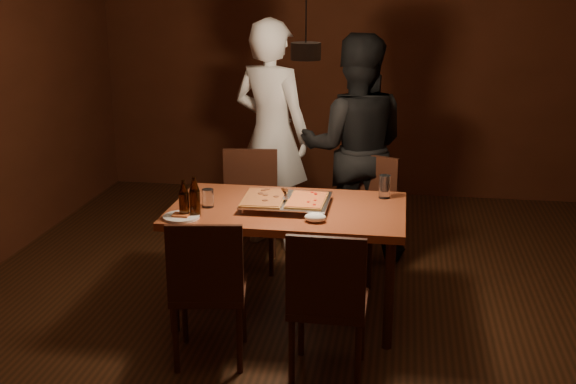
# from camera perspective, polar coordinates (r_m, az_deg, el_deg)

# --- Properties ---
(room_shell) EXTENTS (6.00, 6.00, 6.00)m
(room_shell) POSITION_cam_1_polar(r_m,az_deg,el_deg) (4.38, 1.38, 6.50)
(room_shell) COLOR #3B1F10
(room_shell) RESTS_ON ground
(dining_table) EXTENTS (1.50, 0.90, 0.75)m
(dining_table) POSITION_cam_1_polar(r_m,az_deg,el_deg) (4.66, -0.00, -2.04)
(dining_table) COLOR #9C4827
(dining_table) RESTS_ON floor
(chair_far_left) EXTENTS (0.47, 0.47, 0.49)m
(chair_far_left) POSITION_cam_1_polar(r_m,az_deg,el_deg) (5.57, -3.06, -0.43)
(chair_far_left) COLOR #38190F
(chair_far_left) RESTS_ON floor
(chair_far_right) EXTENTS (0.55, 0.55, 0.49)m
(chair_far_right) POSITION_cam_1_polar(r_m,az_deg,el_deg) (5.42, 6.12, -1.00)
(chair_far_right) COLOR #38190F
(chair_far_right) RESTS_ON floor
(chair_near_left) EXTENTS (0.48, 0.48, 0.49)m
(chair_near_left) POSITION_cam_1_polar(r_m,az_deg,el_deg) (4.12, -6.38, -6.84)
(chair_near_left) COLOR #38190F
(chair_near_left) RESTS_ON floor
(chair_near_right) EXTENTS (0.42, 0.42, 0.49)m
(chair_near_right) POSITION_cam_1_polar(r_m,az_deg,el_deg) (3.93, 3.13, -7.94)
(chair_near_right) COLOR #38190F
(chair_near_right) RESTS_ON floor
(pizza_tray) EXTENTS (0.56, 0.46, 0.05)m
(pizza_tray) POSITION_cam_1_polar(r_m,az_deg,el_deg) (4.64, -0.13, -0.88)
(pizza_tray) COLOR silver
(pizza_tray) RESTS_ON dining_table
(pizza_meat) EXTENTS (0.27, 0.42, 0.02)m
(pizza_meat) POSITION_cam_1_polar(r_m,az_deg,el_deg) (4.64, -1.89, -0.45)
(pizza_meat) COLOR maroon
(pizza_meat) RESTS_ON pizza_tray
(pizza_cheese) EXTENTS (0.24, 0.38, 0.02)m
(pizza_cheese) POSITION_cam_1_polar(r_m,az_deg,el_deg) (4.60, 1.50, -0.62)
(pizza_cheese) COLOR gold
(pizza_cheese) RESTS_ON pizza_tray
(spatula) EXTENTS (0.17, 0.26, 0.04)m
(spatula) POSITION_cam_1_polar(r_m,az_deg,el_deg) (4.64, 0.05, -0.40)
(spatula) COLOR silver
(spatula) RESTS_ON pizza_tray
(beer_bottle_a) EXTENTS (0.06, 0.06, 0.24)m
(beer_bottle_a) POSITION_cam_1_polar(r_m,az_deg,el_deg) (4.45, -8.23, -0.54)
(beer_bottle_a) COLOR black
(beer_bottle_a) RESTS_ON dining_table
(beer_bottle_b) EXTENTS (0.07, 0.07, 0.25)m
(beer_bottle_b) POSITION_cam_1_polar(r_m,az_deg,el_deg) (4.46, -7.39, -0.38)
(beer_bottle_b) COLOR black
(beer_bottle_b) RESTS_ON dining_table
(water_glass_left) EXTENTS (0.07, 0.07, 0.12)m
(water_glass_left) POSITION_cam_1_polar(r_m,az_deg,el_deg) (4.65, -6.35, -0.49)
(water_glass_left) COLOR silver
(water_glass_left) RESTS_ON dining_table
(water_glass_right) EXTENTS (0.08, 0.08, 0.16)m
(water_glass_right) POSITION_cam_1_polar(r_m,az_deg,el_deg) (4.85, 7.64, 0.42)
(water_glass_right) COLOR silver
(water_glass_right) RESTS_ON dining_table
(plate_slice) EXTENTS (0.23, 0.23, 0.03)m
(plate_slice) POSITION_cam_1_polar(r_m,az_deg,el_deg) (4.47, -8.44, -1.94)
(plate_slice) COLOR white
(plate_slice) RESTS_ON dining_table
(napkin) EXTENTS (0.13, 0.10, 0.06)m
(napkin) POSITION_cam_1_polar(r_m,az_deg,el_deg) (4.36, 2.17, -2.02)
(napkin) COLOR white
(napkin) RESTS_ON dining_table
(diner_white) EXTENTS (0.80, 0.68, 1.87)m
(diner_white) POSITION_cam_1_polar(r_m,az_deg,el_deg) (5.87, -1.30, 4.50)
(diner_white) COLOR silver
(diner_white) RESTS_ON floor
(diner_dark) EXTENTS (0.90, 0.72, 1.77)m
(diner_dark) POSITION_cam_1_polar(r_m,az_deg,el_deg) (5.66, 5.29, 3.46)
(diner_dark) COLOR black
(diner_dark) RESTS_ON floor
(pendant_lamp) EXTENTS (0.18, 0.18, 1.10)m
(pendant_lamp) POSITION_cam_1_polar(r_m,az_deg,el_deg) (4.33, 1.42, 11.20)
(pendant_lamp) COLOR black
(pendant_lamp) RESTS_ON ceiling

